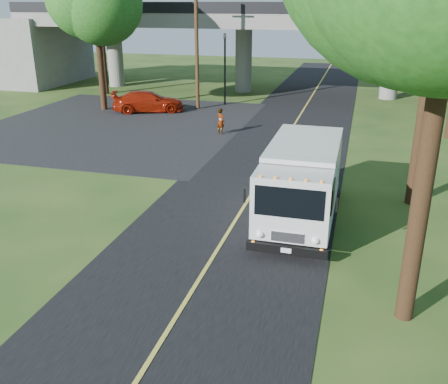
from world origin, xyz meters
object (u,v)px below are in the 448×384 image
at_px(traffic_signal, 225,62).
at_px(red_sedan, 148,101).
at_px(tree_left_far, 100,0).
at_px(pedestrian, 221,121).
at_px(utility_pole, 197,44).
at_px(step_van, 302,180).

height_order(traffic_signal, red_sedan, traffic_signal).
bearing_deg(tree_left_far, pedestrian, -38.99).
bearing_deg(traffic_signal, utility_pole, -126.87).
height_order(tree_left_far, red_sedan, tree_left_far).
height_order(step_van, red_sedan, step_van).
bearing_deg(traffic_signal, tree_left_far, 170.35).
relative_size(utility_pole, tree_left_far, 0.91).
bearing_deg(utility_pole, traffic_signal, 53.13).
distance_m(utility_pole, step_van, 20.44).
bearing_deg(traffic_signal, red_sedan, -139.97).
bearing_deg(red_sedan, traffic_signal, -72.57).
distance_m(red_sedan, pedestrian, 8.18).
xyz_separation_m(traffic_signal, red_sedan, (-4.58, -3.85, -2.47)).
relative_size(traffic_signal, red_sedan, 1.04).
height_order(utility_pole, red_sedan, utility_pole).
distance_m(traffic_signal, pedestrian, 9.17).
bearing_deg(traffic_signal, pedestrian, -76.35).
xyz_separation_m(traffic_signal, utility_pole, (-1.50, -2.00, 1.40)).
bearing_deg(traffic_signal, step_van, -67.43).
bearing_deg(utility_pole, step_van, -61.32).
bearing_deg(tree_left_far, utility_pole, -22.43).
xyz_separation_m(step_van, pedestrian, (-6.11, 11.14, -0.74)).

